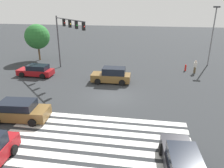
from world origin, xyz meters
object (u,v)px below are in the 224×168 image
Objects in this scene: tree_corner_a at (37,37)px; fire_hydrant at (186,68)px; car_0 at (112,75)px; traffic_signal_mast at (67,31)px; car_1 at (19,111)px; car_2 at (36,71)px; street_light_pole_a at (213,31)px; pedestrian at (195,66)px; car_4 at (182,164)px.

tree_corner_a is 21.79m from fire_hydrant.
tree_corner_a is at bearing -33.52° from car_0.
car_1 is (0.26, -12.09, -4.49)m from traffic_signal_mast.
traffic_signal_mast is 1.57× the size of car_0.
car_1 is 18.75m from tree_corner_a.
tree_corner_a reaches higher than car_0.
traffic_signal_mast reaches higher than car_2.
tree_corner_a is (-25.00, -1.05, -1.19)m from street_light_pole_a.
car_2 is 8.41m from tree_corner_a.
traffic_signal_mast reaches higher than fire_hydrant.
pedestrian is 6.22m from street_light_pole_a.
car_2 is at bearing -66.56° from tree_corner_a.
car_0 is at bearing 176.99° from car_2.
car_2 is 2.61× the size of pedestrian.
car_1 is 1.05× the size of car_2.
tree_corner_a reaches higher than fire_hydrant.
car_1 is 2.74× the size of pedestrian.
street_light_pole_a is at bearing 2.40° from tree_corner_a.
fire_hydrant is (14.85, 2.89, -4.79)m from traffic_signal_mast.
pedestrian is at bearing 52.28° from traffic_signal_mast.
pedestrian is (19.28, 4.14, 0.26)m from car_2.
pedestrian is 1.92× the size of fire_hydrant.
traffic_signal_mast is at bearing -146.80° from car_2.
street_light_pole_a is at bearing -144.88° from car_0.
traffic_signal_mast is at bearing -168.98° from fire_hydrant.
pedestrian is at bearing -154.48° from car_0.
car_1 is at bearing -134.82° from street_light_pole_a.
traffic_signal_mast is 8.51m from tree_corner_a.
car_4 is 18.60m from pedestrian.
car_4 is at bearing 112.73° from car_0.
car_0 is 10.85m from car_1.
car_4 is (11.58, -4.05, -0.01)m from car_1.
traffic_signal_mast is at bearing -26.73° from car_0.
street_light_pole_a is (12.41, 9.06, 3.96)m from car_0.
traffic_signal_mast is 1.51× the size of car_1.
traffic_signal_mast is 6.09m from car_2.
pedestrian is at bearing -7.89° from tree_corner_a.
pedestrian is (4.00, 18.16, 0.20)m from car_4.
tree_corner_a is (-6.85, 17.22, 2.85)m from car_1.
pedestrian is (15.84, 2.02, -4.30)m from traffic_signal_mast.
car_0 is (6.00, -2.89, -4.40)m from traffic_signal_mast.
tree_corner_a is at bearing 174.04° from fire_hydrant.
car_0 is 0.89× the size of car_4.
tree_corner_a reaches higher than car_4.
car_0 is 9.48m from car_2.
car_1 is 26.06m from street_light_pole_a.
car_4 is 28.28m from tree_corner_a.
car_2 is at bearing 43.86° from car_4.
car_2 is at bearing 106.01° from car_1.
tree_corner_a is (-18.42, 21.27, 2.86)m from car_4.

